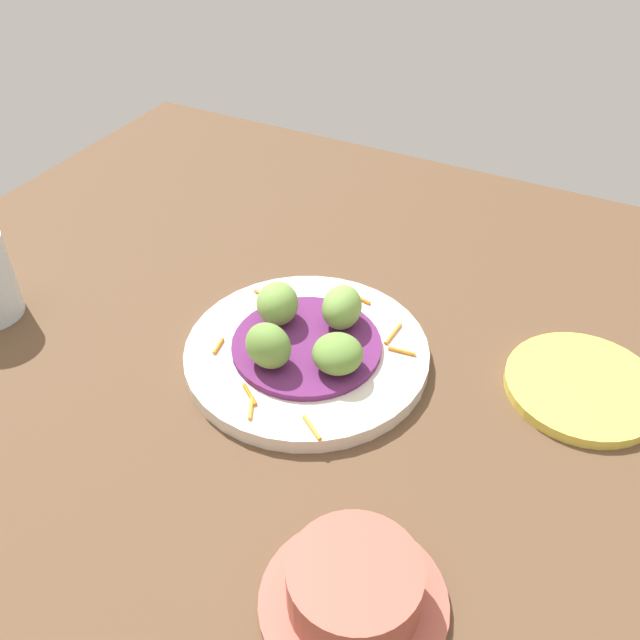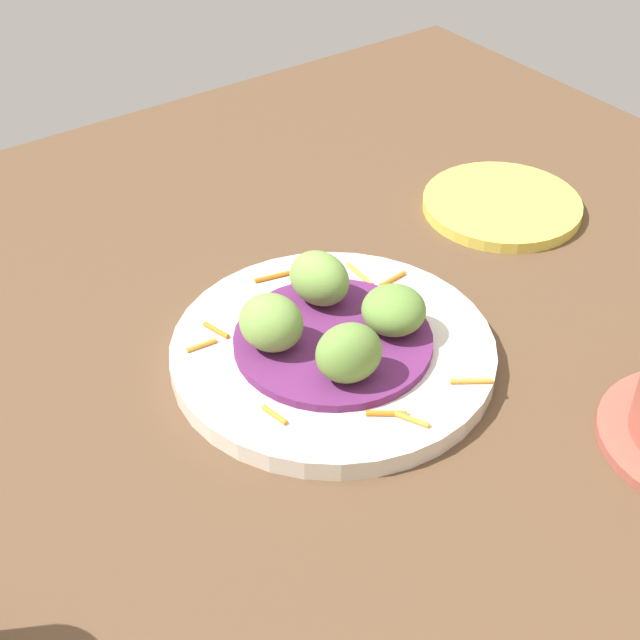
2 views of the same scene
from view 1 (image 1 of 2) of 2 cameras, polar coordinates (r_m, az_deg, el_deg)
The scene contains 10 objects.
table_surface at distance 72.09cm, azimuth -3.54°, elevation -6.28°, with size 110.00×110.00×2.00cm, color brown.
main_plate at distance 73.98cm, azimuth -1.09°, elevation -2.76°, with size 25.75×25.75×1.67cm, color silver.
cabbage_bed at distance 73.18cm, azimuth -1.10°, elevation -2.06°, with size 15.71×15.71×0.73cm, color #60235B.
carrot_garnish at distance 73.25cm, azimuth -0.73°, elevation -2.18°, with size 20.52×22.23×0.40cm.
guac_scoop_left at distance 69.21cm, azimuth -4.24°, elevation -2.10°, with size 5.01×4.07×4.69cm, color olive.
guac_scoop_center at distance 68.97cm, azimuth 1.44°, elevation -2.76°, with size 5.08×5.06×3.61cm, color olive.
guac_scoop_right at distance 73.93cm, azimuth 1.79°, elevation 1.05°, with size 5.33×4.18×4.44cm, color #759E47.
guac_scoop_back at distance 74.46cm, azimuth -3.49°, elevation 1.35°, with size 5.06×4.46×4.54cm, color #759E47.
side_plate_small at distance 75.58cm, azimuth 20.64°, elevation -5.10°, with size 15.57×15.57×1.15cm, color #E0CC4C.
terracotta_bowl at distance 55.55cm, azimuth 2.79°, elevation -21.10°, with size 14.47×14.47×5.10cm.
Camera 1 is at (26.80, -42.58, 52.63)cm, focal length 39.26 mm.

